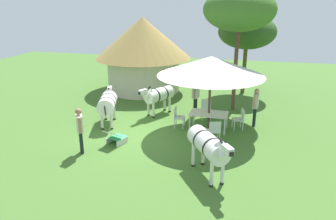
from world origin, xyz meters
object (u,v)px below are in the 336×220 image
Objects in this scene: patio_dining_table at (209,115)px; acacia_tree_far_lawn at (239,10)px; patio_chair_near_hut at (214,130)px; zebra_nearest_camera at (209,146)px; zebra_toward_hut at (158,95)px; thatched_hut at (143,50)px; guest_behind_table at (196,94)px; patio_chair_west_end at (206,108)px; zebra_by_umbrella at (108,103)px; striped_lounge_chair at (116,137)px; guest_beside_umbrella at (256,104)px; shade_umbrella at (211,66)px; patio_chair_east_end at (178,116)px; standing_watcher at (80,127)px; acacia_tree_right_background at (247,32)px; patio_chair_near_lawn at (240,118)px.

patio_dining_table is 5.04m from acacia_tree_far_lawn.
patio_chair_near_hut is 0.44× the size of zebra_nearest_camera.
zebra_toward_hut is (-2.96, 5.08, -0.08)m from zebra_nearest_camera.
thatched_hut is 6.15× the size of patio_chair_near_hut.
thatched_hut is 5.36m from guest_behind_table.
patio_chair_west_end is 4.41m from zebra_by_umbrella.
thatched_hut is at bearing 118.59° from striped_lounge_chair.
guest_beside_umbrella is at bearing 25.43° from patio_dining_table.
shade_umbrella is 4.74× the size of patio_chair_east_end.
acacia_tree_far_lawn is (5.00, 6.04, 3.73)m from standing_watcher.
acacia_tree_right_background is at bearing 7.94° from thatched_hut.
acacia_tree_right_background reaches higher than guest_beside_umbrella.
zebra_nearest_camera is (-1.45, -4.60, 0.02)m from guest_beside_umbrella.
guest_behind_table is 1.81× the size of striped_lounge_chair.
patio_chair_east_end is at bearing -10.98° from zebra_by_umbrella.
patio_chair_east_end is (-2.58, -0.37, 0.00)m from patio_chair_near_lawn.
thatched_hut is 6.36m from acacia_tree_far_lawn.
patio_chair_west_end is (-0.26, 1.28, -2.18)m from shade_umbrella.
zebra_nearest_camera is (4.92, -9.02, -1.39)m from thatched_hut.
patio_chair_near_hut is at bearing -27.79° from zebra_by_umbrella.
guest_beside_umbrella is 5.82m from acacia_tree_right_background.
patio_chair_near_lawn is at bearing 14.45° from patio_dining_table.
patio_chair_near_lawn is at bearing 14.45° from shade_umbrella.
patio_chair_near_lawn is 5.67m from zebra_by_umbrella.
zebra_nearest_camera reaches higher than zebra_by_umbrella.
acacia_tree_far_lawn reaches higher than patio_chair_near_lawn.
patio_chair_near_lawn is 0.54× the size of standing_watcher.
zebra_by_umbrella is 2.49m from zebra_toward_hut.
zebra_by_umbrella is (-3.51, -2.03, -0.06)m from guest_behind_table.
zebra_nearest_camera is at bearing -93.97° from acacia_tree_far_lawn.
shade_umbrella reaches higher than zebra_toward_hut.
patio_chair_west_end reaches higher than striped_lounge_chair.
zebra_by_umbrella reaches higher than striped_lounge_chair.
thatched_hut is 5.89× the size of striped_lounge_chair.
patio_chair_east_end is 7.31m from acacia_tree_right_background.
guest_behind_table is at bearing -115.34° from acacia_tree_right_background.
thatched_hut reaches higher than zebra_by_umbrella.
patio_chair_near_lawn is at bearing -39.02° from guest_beside_umbrella.
patio_chair_west_end is at bearing 68.52° from striped_lounge_chair.
zebra_toward_hut is at bearing -88.48° from guest_beside_umbrella.
guest_beside_umbrella reaches higher than zebra_nearest_camera.
patio_chair_near_hut is at bearing -73.88° from patio_dining_table.
patio_chair_west_end is at bearing 139.94° from patio_chair_east_end.
patio_chair_near_lawn is at bearing 44.16° from patio_chair_near_hut.
thatched_hut reaches higher than zebra_nearest_camera.
patio_dining_table is at bearing 0.00° from shade_umbrella.
patio_chair_near_hut is 2.07m from patio_chair_east_end.
thatched_hut is 2.98× the size of zebra_toward_hut.
patio_chair_near_hut is 2.50m from zebra_nearest_camera.
patio_chair_west_end and patio_chair_east_end have the same top height.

